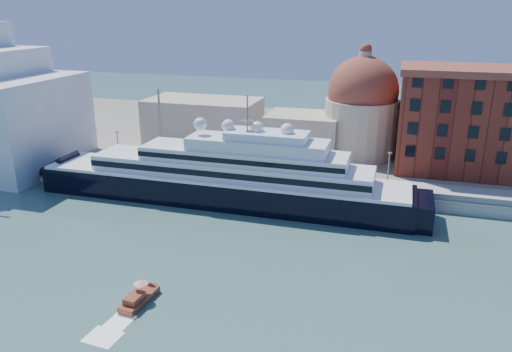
% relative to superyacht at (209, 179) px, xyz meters
% --- Properties ---
extents(ground, '(400.00, 400.00, 0.00)m').
position_rel_superyacht_xyz_m(ground, '(4.58, -23.00, -4.40)').
color(ground, '#345A53').
rests_on(ground, ground).
extents(quay, '(180.00, 10.00, 2.50)m').
position_rel_superyacht_xyz_m(quay, '(4.58, 11.00, -3.15)').
color(quay, gray).
rests_on(quay, ground).
extents(land, '(260.00, 72.00, 2.00)m').
position_rel_superyacht_xyz_m(land, '(4.58, 52.00, -3.40)').
color(land, slate).
rests_on(land, ground).
extents(quay_fence, '(180.00, 0.10, 1.20)m').
position_rel_superyacht_xyz_m(quay_fence, '(4.58, 6.50, -1.30)').
color(quay_fence, slate).
rests_on(quay_fence, quay).
extents(superyacht, '(85.40, 11.84, 25.52)m').
position_rel_superyacht_xyz_m(superyacht, '(0.00, 0.00, 0.00)').
color(superyacht, black).
rests_on(superyacht, ground).
extents(service_barge, '(11.36, 6.72, 2.42)m').
position_rel_superyacht_xyz_m(service_barge, '(-43.47, 0.03, -3.71)').
color(service_barge, white).
rests_on(service_barge, ground).
extents(water_taxi, '(2.78, 6.89, 3.20)m').
position_rel_superyacht_xyz_m(water_taxi, '(4.82, -37.90, -3.64)').
color(water_taxi, maroon).
rests_on(water_taxi, ground).
extents(warehouse, '(43.00, 19.00, 23.25)m').
position_rel_superyacht_xyz_m(warehouse, '(56.58, 29.00, 9.38)').
color(warehouse, maroon).
rests_on(warehouse, land).
extents(church, '(66.00, 18.00, 25.50)m').
position_rel_superyacht_xyz_m(church, '(10.97, 34.72, 6.50)').
color(church, beige).
rests_on(church, land).
extents(lamp_posts, '(120.80, 2.40, 18.00)m').
position_rel_superyacht_xyz_m(lamp_posts, '(-8.09, 9.27, 5.44)').
color(lamp_posts, slate).
rests_on(lamp_posts, quay).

